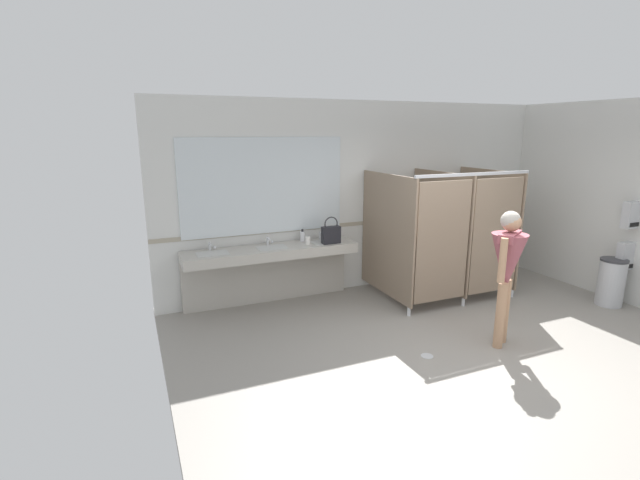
{
  "coord_description": "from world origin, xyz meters",
  "views": [
    {
      "loc": [
        -3.55,
        -3.6,
        2.47
      ],
      "look_at": [
        -1.5,
        1.21,
        1.21
      ],
      "focal_mm": 25.35,
      "sensor_mm": 36.0,
      "label": 1
    }
  ],
  "objects_px": {
    "handbag": "(331,234)",
    "soap_dispenser": "(302,236)",
    "trash_bin": "(611,282)",
    "person_standing": "(507,263)",
    "paper_cup": "(308,241)",
    "paper_towel_dispenser_lower": "(627,256)",
    "paper_towel_dispenser_upper": "(632,215)"
  },
  "relations": [
    {
      "from": "handbag",
      "to": "soap_dispenser",
      "type": "distance_m",
      "value": 0.45
    },
    {
      "from": "trash_bin",
      "to": "person_standing",
      "type": "relative_size",
      "value": 0.43
    },
    {
      "from": "soap_dispenser",
      "to": "paper_cup",
      "type": "bearing_deg",
      "value": -87.82
    },
    {
      "from": "trash_bin",
      "to": "person_standing",
      "type": "xyz_separation_m",
      "value": [
        -2.41,
        -0.34,
        0.67
      ]
    },
    {
      "from": "paper_towel_dispenser_lower",
      "to": "soap_dispenser",
      "type": "xyz_separation_m",
      "value": [
        -4.24,
        2.05,
        0.24
      ]
    },
    {
      "from": "trash_bin",
      "to": "handbag",
      "type": "height_order",
      "value": "handbag"
    },
    {
      "from": "paper_towel_dispenser_lower",
      "to": "handbag",
      "type": "xyz_separation_m",
      "value": [
        -3.9,
        1.76,
        0.3
      ]
    },
    {
      "from": "handbag",
      "to": "soap_dispenser",
      "type": "xyz_separation_m",
      "value": [
        -0.33,
        0.29,
        -0.06
      ]
    },
    {
      "from": "paper_towel_dispenser_upper",
      "to": "trash_bin",
      "type": "distance_m",
      "value": 1.0
    },
    {
      "from": "soap_dispenser",
      "to": "paper_towel_dispenser_lower",
      "type": "bearing_deg",
      "value": -25.87
    },
    {
      "from": "paper_towel_dispenser_upper",
      "to": "person_standing",
      "type": "distance_m",
      "value": 2.68
    },
    {
      "from": "soap_dispenser",
      "to": "handbag",
      "type": "bearing_deg",
      "value": -41.0
    },
    {
      "from": "person_standing",
      "to": "soap_dispenser",
      "type": "bearing_deg",
      "value": 123.81
    },
    {
      "from": "paper_towel_dispenser_upper",
      "to": "paper_cup",
      "type": "xyz_separation_m",
      "value": [
        -4.23,
        1.84,
        -0.39
      ]
    },
    {
      "from": "handbag",
      "to": "paper_cup",
      "type": "xyz_separation_m",
      "value": [
        -0.33,
        0.09,
        -0.09
      ]
    },
    {
      "from": "paper_towel_dispenser_upper",
      "to": "soap_dispenser",
      "type": "distance_m",
      "value": 4.71
    },
    {
      "from": "trash_bin",
      "to": "person_standing",
      "type": "bearing_deg",
      "value": -171.85
    },
    {
      "from": "person_standing",
      "to": "handbag",
      "type": "distance_m",
      "value": 2.44
    },
    {
      "from": "paper_towel_dispenser_lower",
      "to": "soap_dispenser",
      "type": "distance_m",
      "value": 4.71
    },
    {
      "from": "trash_bin",
      "to": "handbag",
      "type": "bearing_deg",
      "value": 154.52
    },
    {
      "from": "trash_bin",
      "to": "person_standing",
      "type": "distance_m",
      "value": 2.52
    },
    {
      "from": "paper_towel_dispenser_lower",
      "to": "handbag",
      "type": "distance_m",
      "value": 4.29
    },
    {
      "from": "paper_towel_dispenser_upper",
      "to": "trash_bin",
      "type": "height_order",
      "value": "paper_towel_dispenser_upper"
    },
    {
      "from": "trash_bin",
      "to": "handbag",
      "type": "relative_size",
      "value": 1.74
    },
    {
      "from": "paper_towel_dispenser_lower",
      "to": "trash_bin",
      "type": "height_order",
      "value": "paper_towel_dispenser_lower"
    },
    {
      "from": "person_standing",
      "to": "paper_cup",
      "type": "height_order",
      "value": "person_standing"
    },
    {
      "from": "person_standing",
      "to": "paper_towel_dispenser_lower",
      "type": "bearing_deg",
      "value": 7.14
    },
    {
      "from": "paper_towel_dispenser_upper",
      "to": "handbag",
      "type": "bearing_deg",
      "value": 155.84
    },
    {
      "from": "trash_bin",
      "to": "person_standing",
      "type": "height_order",
      "value": "person_standing"
    },
    {
      "from": "paper_towel_dispenser_upper",
      "to": "soap_dispenser",
      "type": "relative_size",
      "value": 2.06
    },
    {
      "from": "paper_towel_dispenser_lower",
      "to": "handbag",
      "type": "bearing_deg",
      "value": 155.67
    },
    {
      "from": "person_standing",
      "to": "paper_cup",
      "type": "bearing_deg",
      "value": 126.01
    }
  ]
}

